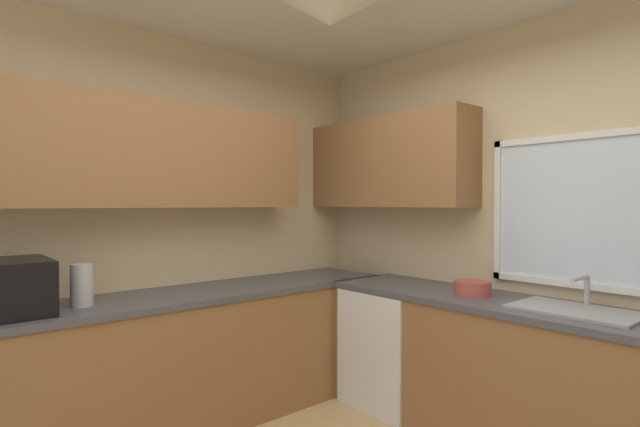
{
  "coord_description": "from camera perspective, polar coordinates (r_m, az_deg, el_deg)",
  "views": [
    {
      "loc": [
        1.4,
        -1.25,
        1.48
      ],
      "look_at": [
        -0.78,
        0.61,
        1.42
      ],
      "focal_mm": 26.77,
      "sensor_mm": 36.0,
      "label": 1
    }
  ],
  "objects": [
    {
      "name": "counter_run_left",
      "position": [
        3.38,
        -17.49,
        -16.62
      ],
      "size": [
        0.65,
        3.29,
        0.89
      ],
      "color": "olive",
      "rests_on": "ground_plane"
    },
    {
      "name": "counter_run_back",
      "position": [
        3.15,
        25.67,
        -18.03
      ],
      "size": [
        2.95,
        0.65,
        0.89
      ],
      "color": "olive",
      "rests_on": "ground_plane"
    },
    {
      "name": "bowl",
      "position": [
        3.25,
        17.78,
        -8.47
      ],
      "size": [
        0.23,
        0.23,
        0.09
      ],
      "primitive_type": "cylinder",
      "color": "#B74C42",
      "rests_on": "counter_run_back"
    },
    {
      "name": "dishwasher",
      "position": [
        3.7,
        8.92,
        -15.39
      ],
      "size": [
        0.6,
        0.6,
        0.85
      ],
      "primitive_type": "cube",
      "color": "white",
      "rests_on": "ground_plane"
    },
    {
      "name": "kettle",
      "position": [
        3.07,
        -26.58,
        -7.65
      ],
      "size": [
        0.12,
        0.12,
        0.24
      ],
      "primitive_type": "cylinder",
      "color": "#B7B7BC",
      "rests_on": "counter_run_left"
    },
    {
      "name": "microwave",
      "position": [
        3.02,
        -33.03,
        -7.4
      ],
      "size": [
        0.48,
        0.36,
        0.29
      ],
      "primitive_type": "cube",
      "color": "black",
      "rests_on": "counter_run_left"
    },
    {
      "name": "sink_assembly",
      "position": [
        2.98,
        28.23,
        -10.08
      ],
      "size": [
        0.63,
        0.4,
        0.19
      ],
      "color": "#9EA0A5",
      "rests_on": "counter_run_back"
    },
    {
      "name": "room_shell",
      "position": [
        2.47,
        3.27,
        8.21
      ],
      "size": [
        3.86,
        3.68,
        2.72
      ],
      "color": "beige",
      "rests_on": "ground_plane"
    }
  ]
}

